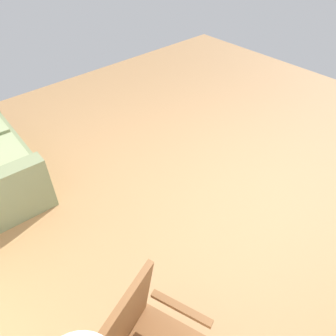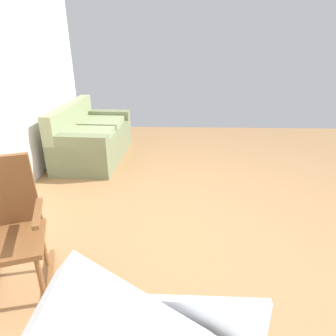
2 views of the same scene
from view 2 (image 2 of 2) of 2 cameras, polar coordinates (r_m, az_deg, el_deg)
ground_plane at (r=3.19m, az=10.03°, el=-10.68°), size 7.25×7.25×0.00m
couch at (r=4.86m, az=-14.26°, el=5.31°), size 1.64×0.93×0.85m
rocking_chair at (r=2.48m, az=-28.11°, el=-10.48°), size 0.87×0.70×1.05m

